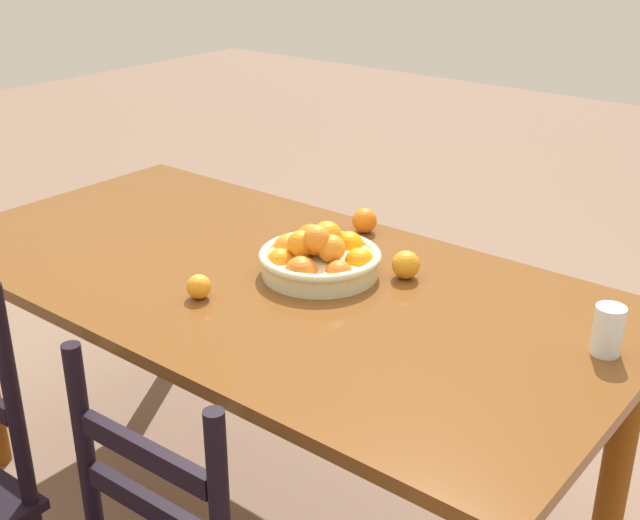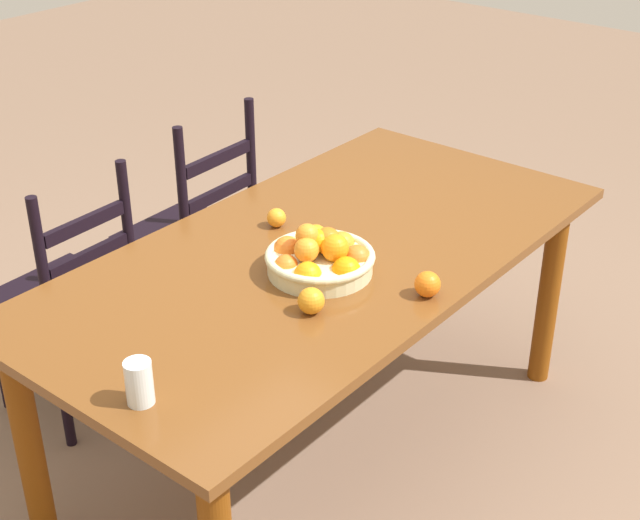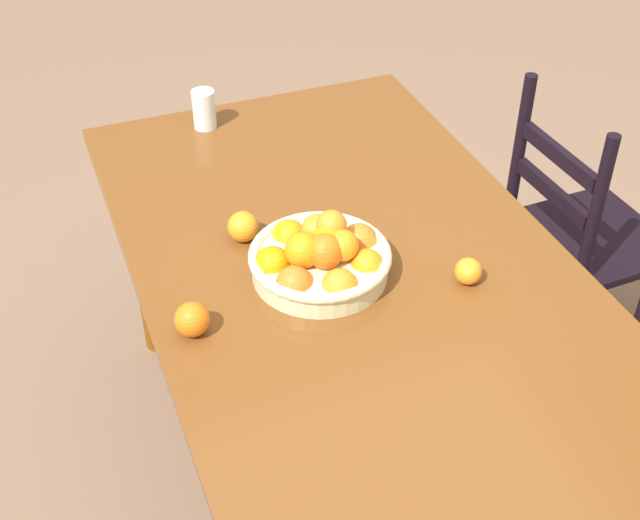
% 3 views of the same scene
% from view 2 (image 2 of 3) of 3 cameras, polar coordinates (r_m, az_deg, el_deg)
% --- Properties ---
extents(ground_plane, '(12.00, 12.00, 0.00)m').
position_cam_2_polar(ground_plane, '(3.20, 0.10, -11.71)').
color(ground_plane, '#7B604D').
extents(dining_table, '(1.91, 0.96, 0.78)m').
position_cam_2_polar(dining_table, '(2.81, 0.11, -1.21)').
color(dining_table, brown).
rests_on(dining_table, ground).
extents(chair_near_window, '(0.45, 0.45, 0.98)m').
position_cam_2_polar(chair_near_window, '(3.60, -7.81, 1.56)').
color(chair_near_window, black).
rests_on(chair_near_window, ground).
extents(chair_by_cabinet, '(0.42, 0.42, 0.94)m').
position_cam_2_polar(chair_by_cabinet, '(3.26, -15.36, -2.41)').
color(chair_by_cabinet, black).
rests_on(chair_by_cabinet, ground).
extents(fruit_bowl, '(0.32, 0.32, 0.15)m').
position_cam_2_polar(fruit_bowl, '(2.61, 0.02, 0.18)').
color(fruit_bowl, beige).
rests_on(fruit_bowl, dining_table).
extents(orange_loose_0, '(0.07, 0.07, 0.07)m').
position_cam_2_polar(orange_loose_0, '(2.43, -0.56, -2.57)').
color(orange_loose_0, orange).
rests_on(orange_loose_0, dining_table).
extents(orange_loose_1, '(0.06, 0.06, 0.06)m').
position_cam_2_polar(orange_loose_1, '(2.88, -2.73, 2.65)').
color(orange_loose_1, orange).
rests_on(orange_loose_1, dining_table).
extents(orange_loose_2, '(0.07, 0.07, 0.07)m').
position_cam_2_polar(orange_loose_2, '(2.52, 6.73, -1.51)').
color(orange_loose_2, orange).
rests_on(orange_loose_2, dining_table).
extents(drinking_glass, '(0.06, 0.06, 0.11)m').
position_cam_2_polar(drinking_glass, '(2.13, -11.22, -7.51)').
color(drinking_glass, silver).
rests_on(drinking_glass, dining_table).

